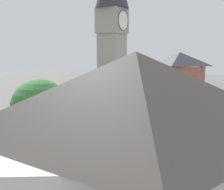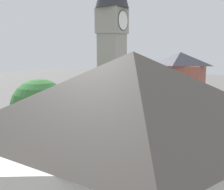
% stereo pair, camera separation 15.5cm
% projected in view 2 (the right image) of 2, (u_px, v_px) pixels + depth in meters
% --- Properties ---
extents(ground_plane, '(200.00, 200.00, 0.00)m').
position_uv_depth(ground_plane, '(112.00, 142.00, 31.70)').
color(ground_plane, '#605E5B').
extents(clock_tower, '(3.71, 3.71, 22.09)m').
position_uv_depth(clock_tower, '(112.00, 30.00, 29.58)').
color(clock_tower, gray).
rests_on(clock_tower, ground).
extents(car_blue_kerb, '(4.43, 2.72, 1.53)m').
position_uv_depth(car_blue_kerb, '(151.00, 124.00, 36.53)').
color(car_blue_kerb, gold).
rests_on(car_blue_kerb, ground).
extents(car_silver_kerb, '(1.91, 4.18, 1.53)m').
position_uv_depth(car_silver_kerb, '(66.00, 121.00, 38.41)').
color(car_silver_kerb, silver).
rests_on(car_silver_kerb, ground).
extents(car_red_corner, '(2.70, 4.42, 1.53)m').
position_uv_depth(car_red_corner, '(194.00, 151.00, 26.81)').
color(car_red_corner, white).
rests_on(car_red_corner, ground).
extents(car_white_side, '(3.78, 4.33, 1.53)m').
position_uv_depth(car_white_side, '(79.00, 182.00, 20.49)').
color(car_white_side, '#236B38').
rests_on(car_white_side, ground).
extents(car_black_far, '(4.10, 4.12, 1.53)m').
position_uv_depth(car_black_far, '(192.00, 132.00, 33.09)').
color(car_black_far, white).
rests_on(car_black_far, ground).
extents(pedestrian, '(0.54, 0.32, 1.69)m').
position_uv_depth(pedestrian, '(153.00, 133.00, 32.06)').
color(pedestrian, black).
rests_on(pedestrian, ground).
extents(tree, '(5.75, 5.75, 7.98)m').
position_uv_depth(tree, '(40.00, 107.00, 26.87)').
color(tree, brown).
rests_on(tree, ground).
extents(building_shop_left, '(5.82, 8.75, 10.46)m').
position_uv_depth(building_shop_left, '(179.00, 80.00, 49.95)').
color(building_shop_left, '#995142').
rests_on(building_shop_left, ground).
extents(building_hall_far, '(11.57, 12.36, 10.70)m').
position_uv_depth(building_hall_far, '(131.00, 187.00, 10.49)').
color(building_hall_far, beige).
rests_on(building_hall_far, ground).
extents(lamp_post, '(0.36, 0.36, 4.36)m').
position_uv_depth(lamp_post, '(140.00, 134.00, 25.18)').
color(lamp_post, black).
rests_on(lamp_post, ground).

